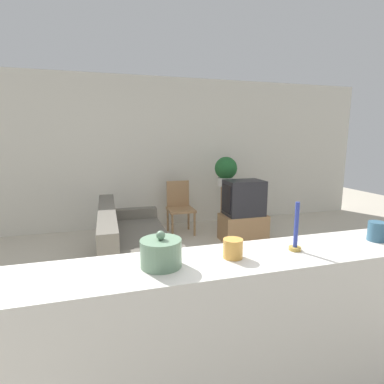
% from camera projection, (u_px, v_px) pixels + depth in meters
% --- Properties ---
extents(ground_plane, '(14.00, 14.00, 0.00)m').
position_uv_depth(ground_plane, '(198.00, 342.00, 2.42)').
color(ground_plane, beige).
extents(wall_back, '(9.00, 0.06, 2.70)m').
position_uv_depth(wall_back, '(142.00, 153.00, 5.42)').
color(wall_back, beige).
rests_on(wall_back, ground_plane).
extents(couch, '(0.84, 1.97, 0.79)m').
position_uv_depth(couch, '(131.00, 248.00, 3.73)').
color(couch, '#605B51').
rests_on(couch, ground_plane).
extents(tv_stand, '(0.71, 0.45, 0.42)m').
position_uv_depth(tv_stand, '(243.00, 227.00, 4.81)').
color(tv_stand, '#9E754C').
rests_on(tv_stand, ground_plane).
extents(television, '(0.60, 0.43, 0.55)m').
position_uv_depth(television, '(244.00, 198.00, 4.72)').
color(television, '#232328').
rests_on(television, tv_stand).
extents(wooden_chair, '(0.44, 0.44, 0.89)m').
position_uv_depth(wooden_chair, '(180.00, 205.00, 5.17)').
color(wooden_chair, '#9E754C').
rests_on(wooden_chair, ground_plane).
extents(plant_stand, '(0.17, 0.17, 0.79)m').
position_uv_depth(plant_stand, '(225.00, 207.00, 5.40)').
color(plant_stand, '#9E754C').
rests_on(plant_stand, ground_plane).
extents(potted_plant, '(0.40, 0.40, 0.51)m').
position_uv_depth(potted_plant, '(226.00, 170.00, 5.29)').
color(potted_plant, white).
rests_on(potted_plant, plant_stand).
extents(foreground_counter, '(2.39, 0.44, 0.99)m').
position_uv_depth(foreground_counter, '(232.00, 339.00, 1.71)').
color(foreground_counter, silver).
rests_on(foreground_counter, ground_plane).
extents(decorative_bowl, '(0.21, 0.21, 0.18)m').
position_uv_depth(decorative_bowl, '(161.00, 253.00, 1.50)').
color(decorative_bowl, gray).
rests_on(decorative_bowl, foreground_counter).
extents(candle_jar, '(0.11, 0.11, 0.10)m').
position_uv_depth(candle_jar, '(233.00, 248.00, 1.61)').
color(candle_jar, gold).
rests_on(candle_jar, foreground_counter).
extents(candlestick, '(0.07, 0.07, 0.28)m').
position_uv_depth(candlestick, '(296.00, 234.00, 1.71)').
color(candlestick, '#B7933D').
rests_on(candlestick, foreground_counter).
extents(coffee_tin, '(0.10, 0.10, 0.12)m').
position_uv_depth(coffee_tin, '(377.00, 231.00, 1.87)').
color(coffee_tin, '#335B75').
rests_on(coffee_tin, foreground_counter).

